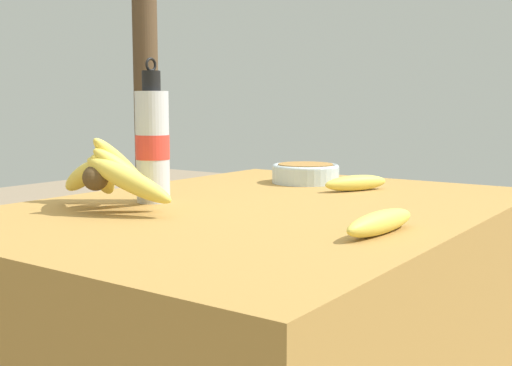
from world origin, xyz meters
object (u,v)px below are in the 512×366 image
object	(u,v)px
loose_banana_side	(356,183)
loose_banana_front	(380,222)
serving_bowl	(306,172)
banana_bunch_green	(91,225)
support_post_far	(146,74)
water_bottle	(153,144)
banana_bunch_ripe	(111,176)

from	to	relation	value
loose_banana_side	loose_banana_front	bearing A→B (deg)	-149.36
serving_bowl	loose_banana_side	distance (m)	0.21
serving_bowl	banana_bunch_green	size ratio (longest dim) A/B	0.68
support_post_far	water_bottle	bearing A→B (deg)	-134.86
serving_bowl	support_post_far	xyz separation A→B (m)	(0.98, 1.60, 0.36)
water_bottle	loose_banana_side	xyz separation A→B (m)	(0.44, -0.30, -0.11)
banana_bunch_ripe	loose_banana_side	size ratio (longest dim) A/B	1.90
banana_bunch_ripe	banana_bunch_green	bearing A→B (deg)	51.42
serving_bowl	water_bottle	xyz separation A→B (m)	(-0.51, 0.10, 0.10)
serving_bowl	loose_banana_front	distance (m)	0.74
water_bottle	loose_banana_side	world-z (taller)	water_bottle
banana_bunch_ripe	serving_bowl	xyz separation A→B (m)	(0.66, -0.08, -0.05)
loose_banana_front	support_post_far	bearing A→B (deg)	53.66
banana_bunch_ripe	loose_banana_side	bearing A→B (deg)	-25.23
banana_bunch_ripe	serving_bowl	world-z (taller)	banana_bunch_ripe
water_bottle	loose_banana_side	bearing A→B (deg)	-34.01
serving_bowl	loose_banana_side	world-z (taller)	serving_bowl
serving_bowl	water_bottle	distance (m)	0.54
water_bottle	loose_banana_front	xyz separation A→B (m)	(-0.04, -0.58, -0.11)
banana_bunch_green	water_bottle	bearing A→B (deg)	-124.54
serving_bowl	support_post_far	bearing A→B (deg)	58.59
banana_bunch_ripe	loose_banana_side	xyz separation A→B (m)	(0.59, -0.28, -0.06)
serving_bowl	banana_bunch_green	world-z (taller)	serving_bowl
banana_bunch_ripe	serving_bowl	distance (m)	0.67
loose_banana_side	support_post_far	distance (m)	2.12
serving_bowl	banana_bunch_green	distance (m)	1.36
loose_banana_front	banana_bunch_green	world-z (taller)	loose_banana_front
banana_bunch_green	support_post_far	bearing A→B (deg)	25.16
water_bottle	loose_banana_front	bearing A→B (deg)	-93.94
banana_bunch_ripe	banana_bunch_green	world-z (taller)	banana_bunch_ripe
banana_bunch_ripe	support_post_far	size ratio (longest dim) A/B	0.16
serving_bowl	support_post_far	world-z (taller)	support_post_far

